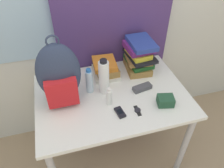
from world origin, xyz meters
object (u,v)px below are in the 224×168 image
at_px(sunscreen_bottle, 109,97).
at_px(sunglasses_case, 142,88).
at_px(camera_pouch, 166,101).
at_px(wristwatch, 138,110).
at_px(backpack, 59,75).
at_px(book_stack_left, 106,68).
at_px(sports_bottle, 104,77).
at_px(cell_phone, 120,112).
at_px(water_bottle, 89,81).
at_px(book_stack_center, 139,56).

height_order(sunscreen_bottle, sunglasses_case, sunscreen_bottle).
distance_m(camera_pouch, wristwatch, 0.22).
bearing_deg(backpack, book_stack_left, 28.51).
bearing_deg(backpack, sports_bottle, 0.17).
distance_m(sports_bottle, sunscreen_bottle, 0.16).
distance_m(backpack, wristwatch, 0.60).
xyz_separation_m(cell_phone, wristwatch, (0.12, -0.01, -0.00)).
relative_size(sports_bottle, wristwatch, 2.98).
bearing_deg(sunglasses_case, book_stack_left, 130.12).
distance_m(water_bottle, sports_bottle, 0.12).
xyz_separation_m(backpack, sunscreen_bottle, (0.31, -0.14, -0.16)).
bearing_deg(book_stack_center, sunscreen_bottle, -135.81).
bearing_deg(cell_phone, backpack, 145.47).
relative_size(book_stack_left, water_bottle, 1.25).
bearing_deg(sunglasses_case, backpack, 174.14).
bearing_deg(sports_bottle, book_stack_center, 29.68).
bearing_deg(book_stack_left, water_bottle, -134.65).
distance_m(sunscreen_bottle, sunglasses_case, 0.30).
height_order(backpack, camera_pouch, backpack).
distance_m(water_bottle, sunglasses_case, 0.41).
xyz_separation_m(cell_phone, camera_pouch, (0.34, -0.00, 0.03)).
height_order(book_stack_center, wristwatch, book_stack_center).
bearing_deg(book_stack_left, book_stack_center, -0.60).
relative_size(sports_bottle, cell_phone, 2.76).
height_order(book_stack_left, camera_pouch, book_stack_left).
relative_size(book_stack_center, cell_phone, 2.81).
xyz_separation_m(book_stack_left, camera_pouch, (0.33, -0.46, -0.03)).
bearing_deg(sunglasses_case, camera_pouch, -62.54).
distance_m(backpack, sunscreen_bottle, 0.38).
height_order(cell_phone, camera_pouch, camera_pouch).
bearing_deg(cell_phone, wristwatch, -6.36).
bearing_deg(sunscreen_bottle, wristwatch, -35.92).
bearing_deg(camera_pouch, cell_phone, 179.24).
bearing_deg(wristwatch, book_stack_left, 103.17).
bearing_deg(sunscreen_bottle, cell_phone, -65.63).
bearing_deg(backpack, sunglasses_case, -5.86).
height_order(book_stack_left, book_stack_center, book_stack_center).
relative_size(backpack, wristwatch, 5.35).
bearing_deg(book_stack_left, wristwatch, -76.83).
height_order(water_bottle, sunscreen_bottle, water_bottle).
xyz_separation_m(water_bottle, sunscreen_bottle, (0.11, -0.17, -0.03)).
relative_size(backpack, book_stack_left, 2.01).
height_order(sports_bottle, wristwatch, sports_bottle).
height_order(book_stack_center, sunscreen_bottle, book_stack_center).
height_order(backpack, sports_bottle, backpack).
xyz_separation_m(water_bottle, wristwatch, (0.28, -0.30, -0.09)).
distance_m(sports_bottle, cell_phone, 0.29).
bearing_deg(sunglasses_case, wristwatch, -119.50).
relative_size(backpack, sunscreen_bottle, 3.59).
bearing_deg(book_stack_center, cell_phone, -123.58).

